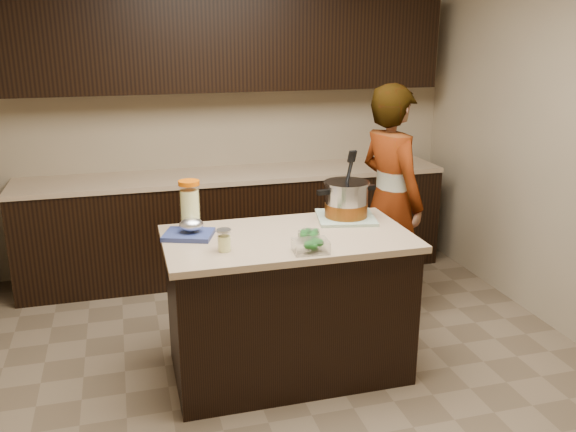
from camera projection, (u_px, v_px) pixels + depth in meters
name	position (u px, v px, depth m)	size (l,w,h in m)	color
ground_plane	(288.00, 369.00, 3.87)	(4.00, 4.00, 0.00)	brown
room_shell	(288.00, 96.00, 3.36)	(4.04, 4.04, 2.72)	tan
back_cabinets	(234.00, 167.00, 5.19)	(3.60, 0.63, 2.33)	black
island	(288.00, 304.00, 3.73)	(1.46, 0.81, 0.90)	black
dish_towel	(346.00, 217.00, 3.91)	(0.36, 0.36, 0.02)	#507756
stock_pot	(346.00, 202.00, 3.88)	(0.41, 0.32, 0.41)	#B7B7BC
lemonade_pitcher	(190.00, 208.00, 3.64)	(0.15, 0.15, 0.31)	#F8F898
mason_jar	(224.00, 241.00, 3.33)	(0.10, 0.10, 0.13)	#F8F898
broccoli_tub_left	(309.00, 237.00, 3.49)	(0.15, 0.15, 0.06)	silver
broccoli_tub_right	(311.00, 234.00, 3.55)	(0.12, 0.12, 0.05)	silver
broccoli_tub_rect	(311.00, 247.00, 3.32)	(0.20, 0.15, 0.07)	silver
blue_tray	(190.00, 231.00, 3.57)	(0.34, 0.30, 0.11)	navy
person	(390.00, 200.00, 4.51)	(0.62, 0.41, 1.71)	gray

